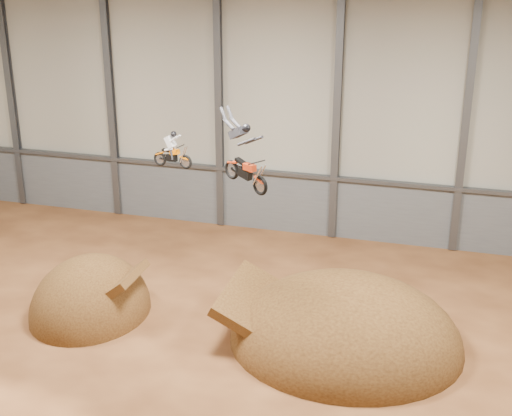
# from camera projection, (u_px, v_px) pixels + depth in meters

# --- Properties ---
(floor) EXTENTS (40.00, 40.00, 0.00)m
(floor) POSITION_uv_depth(u_px,v_px,m) (183.00, 369.00, 28.28)
(floor) COLOR #552E16
(floor) RESTS_ON ground
(back_wall) EXTENTS (40.00, 0.10, 14.00)m
(back_wall) POSITION_uv_depth(u_px,v_px,m) (278.00, 112.00, 39.25)
(back_wall) COLOR #A8A595
(back_wall) RESTS_ON ground
(ceiling) EXTENTS (40.00, 40.00, 0.00)m
(ceiling) POSITION_uv_depth(u_px,v_px,m) (168.00, 4.00, 23.27)
(ceiling) COLOR black
(ceiling) RESTS_ON back_wall
(lower_band_back) EXTENTS (39.80, 0.18, 3.50)m
(lower_band_back) POSITION_uv_depth(u_px,v_px,m) (276.00, 202.00, 41.04)
(lower_band_back) COLOR slate
(lower_band_back) RESTS_ON ground
(steel_rail) EXTENTS (39.80, 0.35, 0.20)m
(steel_rail) POSITION_uv_depth(u_px,v_px,m) (276.00, 173.00, 40.26)
(steel_rail) COLOR #47494F
(steel_rail) RESTS_ON lower_band_back
(steel_column_0) EXTENTS (0.40, 0.36, 13.90)m
(steel_column_0) POSITION_uv_depth(u_px,v_px,m) (11.00, 96.00, 43.30)
(steel_column_0) COLOR #47494F
(steel_column_0) RESTS_ON ground
(steel_column_1) EXTENTS (0.40, 0.36, 13.90)m
(steel_column_1) POSITION_uv_depth(u_px,v_px,m) (111.00, 102.00, 41.61)
(steel_column_1) COLOR #47494F
(steel_column_1) RESTS_ON ground
(steel_column_2) EXTENTS (0.40, 0.36, 13.90)m
(steel_column_2) POSITION_uv_depth(u_px,v_px,m) (219.00, 109.00, 39.92)
(steel_column_2) COLOR #47494F
(steel_column_2) RESTS_ON ground
(steel_column_3) EXTENTS (0.40, 0.36, 13.90)m
(steel_column_3) POSITION_uv_depth(u_px,v_px,m) (337.00, 117.00, 38.22)
(steel_column_3) COLOR #47494F
(steel_column_3) RESTS_ON ground
(steel_column_4) EXTENTS (0.40, 0.36, 13.90)m
(steel_column_4) POSITION_uv_depth(u_px,v_px,m) (465.00, 125.00, 36.53)
(steel_column_4) COLOR #47494F
(steel_column_4) RESTS_ON ground
(takeoff_ramp) EXTENTS (5.29, 6.10, 5.29)m
(takeoff_ramp) POSITION_uv_depth(u_px,v_px,m) (91.00, 312.00, 32.55)
(takeoff_ramp) COLOR #3B220E
(takeoff_ramp) RESTS_ON ground
(landing_ramp) EXTENTS (9.80, 8.67, 5.65)m
(landing_ramp) POSITION_uv_depth(u_px,v_px,m) (345.00, 344.00, 30.05)
(landing_ramp) COLOR #3B220E
(landing_ramp) RESTS_ON ground
(fmx_rider_a) EXTENTS (2.25, 1.22, 1.95)m
(fmx_rider_a) POSITION_uv_depth(u_px,v_px,m) (172.00, 148.00, 32.35)
(fmx_rider_a) COLOR orange
(fmx_rider_b) EXTENTS (3.47, 2.70, 3.15)m
(fmx_rider_b) POSITION_uv_depth(u_px,v_px,m) (245.00, 152.00, 26.76)
(fmx_rider_b) COLOR #B73010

